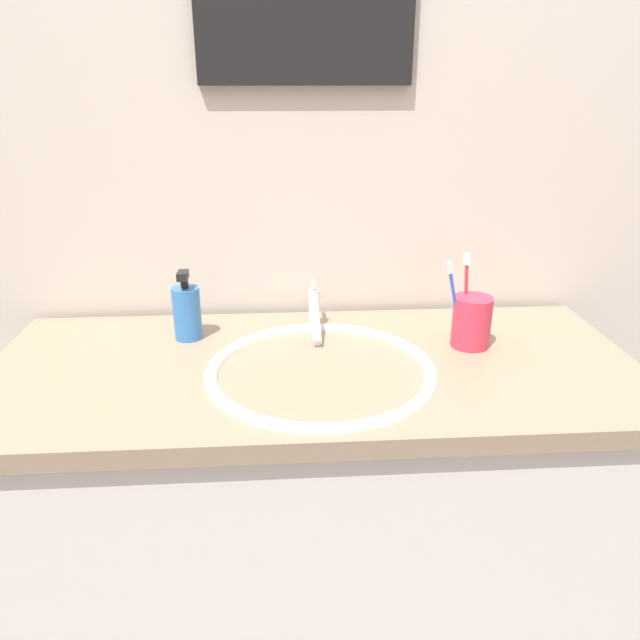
% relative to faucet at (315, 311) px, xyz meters
% --- Properties ---
extents(tiled_wall_back, '(2.43, 0.04, 2.40)m').
position_rel_faucet_xyz_m(tiled_wall_back, '(-0.01, 0.15, 0.34)').
color(tiled_wall_back, beige).
rests_on(tiled_wall_back, ground).
extents(vanity_counter, '(1.23, 0.54, 0.82)m').
position_rel_faucet_xyz_m(vanity_counter, '(-0.01, -0.16, -0.45)').
color(vanity_counter, silver).
rests_on(vanity_counter, ground).
extents(sink_basin, '(0.43, 0.43, 0.11)m').
position_rel_faucet_xyz_m(sink_basin, '(-0.00, -0.20, -0.08)').
color(sink_basin, white).
rests_on(sink_basin, vanity_counter).
extents(faucet, '(0.02, 0.16, 0.09)m').
position_rel_faucet_xyz_m(faucet, '(0.00, 0.00, 0.00)').
color(faucet, silver).
rests_on(faucet, sink_basin).
extents(toothbrush_cup, '(0.08, 0.08, 0.10)m').
position_rel_faucet_xyz_m(toothbrush_cup, '(0.31, -0.10, 0.01)').
color(toothbrush_cup, '#D8334C').
rests_on(toothbrush_cup, vanity_counter).
extents(toothbrush_blue, '(0.05, 0.02, 0.18)m').
position_rel_faucet_xyz_m(toothbrush_blue, '(0.27, -0.10, 0.06)').
color(toothbrush_blue, blue).
rests_on(toothbrush_blue, toothbrush_cup).
extents(toothbrush_red, '(0.02, 0.03, 0.18)m').
position_rel_faucet_xyz_m(toothbrush_red, '(0.30, -0.08, 0.06)').
color(toothbrush_red, red).
rests_on(toothbrush_red, toothbrush_cup).
extents(soap_dispenser, '(0.06, 0.06, 0.15)m').
position_rel_faucet_xyz_m(soap_dispenser, '(-0.26, -0.02, 0.01)').
color(soap_dispenser, '#3372BF').
rests_on(soap_dispenser, vanity_counter).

